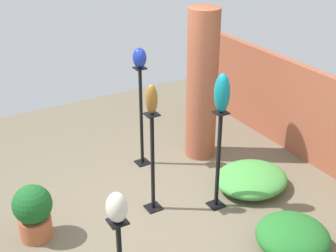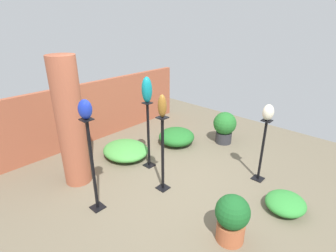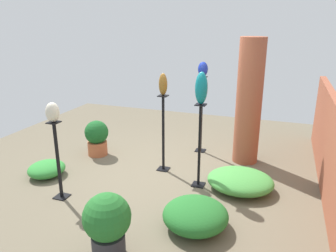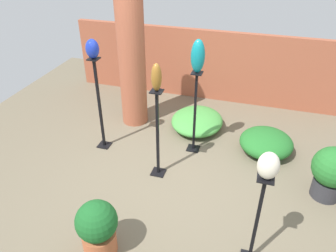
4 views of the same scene
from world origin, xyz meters
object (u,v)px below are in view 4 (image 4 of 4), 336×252
(art_vase_ivory, at_px, (268,166))
(potted_plant_front_left, at_px, (332,171))
(brick_pillar, at_px, (132,63))
(art_vase_cobalt, at_px, (92,49))
(potted_plant_mid_right, at_px, (97,227))
(art_vase_bronze, at_px, (156,77))
(pedestal_ivory, at_px, (256,226))
(pedestal_teal, at_px, (195,116))
(pedestal_bronze, at_px, (158,138))
(pedestal_cobalt, at_px, (100,108))
(art_vase_teal, at_px, (198,56))

(art_vase_ivory, distance_m, potted_plant_front_left, 1.84)
(brick_pillar, relative_size, potted_plant_front_left, 2.99)
(art_vase_cobalt, bearing_deg, potted_plant_mid_right, -64.84)
(potted_plant_front_left, xyz_separation_m, potted_plant_mid_right, (-2.53, -1.69, -0.05))
(brick_pillar, bearing_deg, art_vase_bronze, -55.97)
(potted_plant_front_left, bearing_deg, pedestal_ivory, -124.14)
(pedestal_teal, relative_size, art_vase_bronze, 3.64)
(art_vase_ivory, bearing_deg, potted_plant_mid_right, -167.39)
(pedestal_bronze, relative_size, potted_plant_mid_right, 1.94)
(potted_plant_mid_right, bearing_deg, potted_plant_front_left, 33.67)
(art_vase_ivory, bearing_deg, pedestal_cobalt, 149.00)
(pedestal_bronze, xyz_separation_m, art_vase_teal, (0.36, 0.74, 0.97))
(pedestal_teal, distance_m, pedestal_cobalt, 1.49)
(pedestal_ivory, height_order, art_vase_ivory, art_vase_ivory)
(art_vase_ivory, relative_size, potted_plant_mid_right, 0.40)
(art_vase_ivory, xyz_separation_m, art_vase_cobalt, (-2.52, 1.51, 0.34))
(art_vase_cobalt, height_order, potted_plant_mid_right, art_vase_cobalt)
(art_vase_bronze, distance_m, art_vase_cobalt, 1.17)
(brick_pillar, distance_m, art_vase_teal, 1.45)
(art_vase_teal, bearing_deg, brick_pillar, 155.17)
(pedestal_ivory, distance_m, art_vase_bronze, 2.07)
(pedestal_ivory, height_order, potted_plant_mid_right, pedestal_ivory)
(pedestal_teal, xyz_separation_m, art_vase_teal, (0.00, 0.00, 0.97))
(pedestal_teal, xyz_separation_m, art_vase_bronze, (-0.36, -0.74, 0.92))
(potted_plant_mid_right, bearing_deg, pedestal_ivory, 12.61)
(art_vase_teal, relative_size, potted_plant_mid_right, 0.69)
(potted_plant_front_left, bearing_deg, art_vase_bronze, -174.81)
(art_vase_bronze, bearing_deg, potted_plant_front_left, 5.19)
(art_vase_teal, bearing_deg, art_vase_cobalt, -166.88)
(potted_plant_mid_right, bearing_deg, art_vase_ivory, 12.61)
(pedestal_cobalt, bearing_deg, art_vase_bronze, -20.39)
(pedestal_teal, distance_m, potted_plant_front_left, 2.05)
(brick_pillar, distance_m, potted_plant_front_left, 3.48)
(brick_pillar, relative_size, pedestal_cobalt, 1.50)
(pedestal_teal, height_order, art_vase_ivory, art_vase_ivory)
(brick_pillar, bearing_deg, art_vase_ivory, -46.28)
(art_vase_cobalt, distance_m, potted_plant_front_left, 3.64)
(pedestal_bronze, height_order, art_vase_ivory, art_vase_ivory)
(brick_pillar, distance_m, pedestal_cobalt, 1.03)
(pedestal_cobalt, relative_size, potted_plant_front_left, 2.00)
(pedestal_ivory, bearing_deg, art_vase_ivory, 0.00)
(pedestal_teal, height_order, potted_plant_mid_right, pedestal_teal)
(art_vase_teal, height_order, art_vase_bronze, art_vase_teal)
(pedestal_bronze, distance_m, art_vase_ivory, 1.95)
(art_vase_bronze, xyz_separation_m, potted_plant_front_left, (2.33, 0.21, -1.12))
(art_vase_ivory, bearing_deg, pedestal_teal, 120.04)
(pedestal_teal, distance_m, art_vase_cobalt, 1.82)
(potted_plant_front_left, bearing_deg, pedestal_bronze, -174.81)
(pedestal_bronze, distance_m, pedestal_cobalt, 1.16)
(pedestal_bronze, bearing_deg, art_vase_ivory, -37.76)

